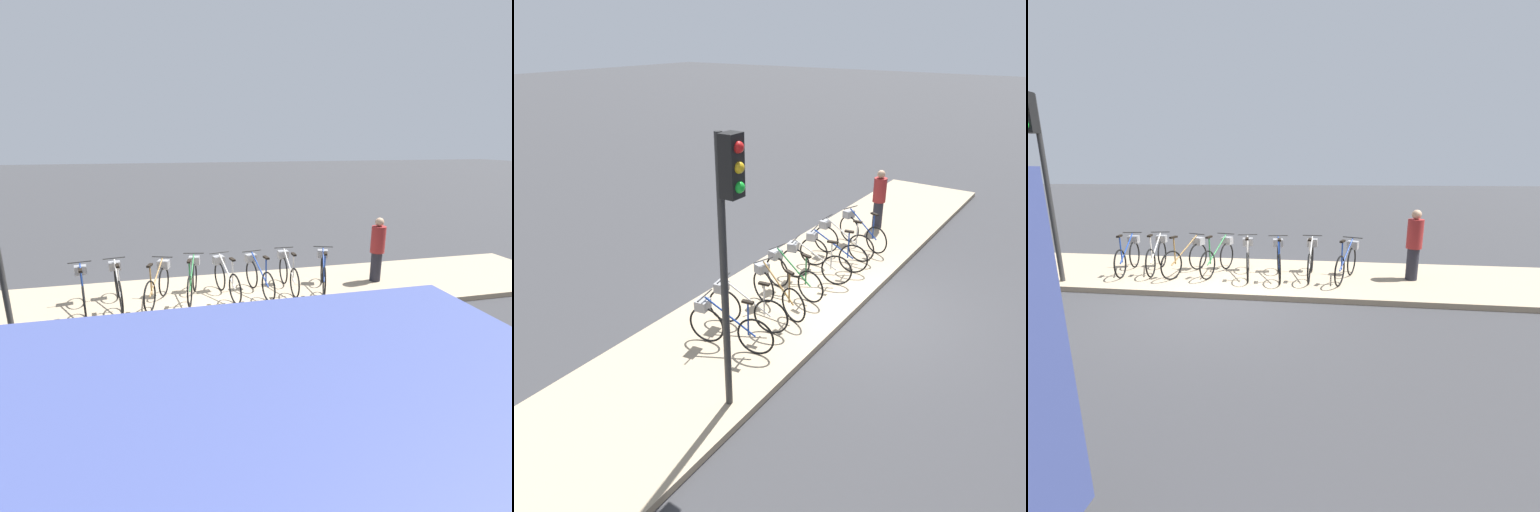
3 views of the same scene
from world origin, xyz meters
TOP-DOWN VIEW (x-y plane):
  - ground_plane at (0.00, 0.00)m, footprint 120.00×120.00m
  - sidewalk at (0.00, 1.42)m, footprint 17.82×2.84m
  - parked_bicycle_0 at (-2.60, 1.28)m, footprint 0.48×1.56m
  - parked_bicycle_1 at (-1.93, 1.42)m, footprint 0.47×1.57m
  - parked_bicycle_2 at (-1.10, 1.28)m, footprint 0.64×1.52m
  - parked_bicycle_3 at (-0.36, 1.41)m, footprint 0.50×1.56m
  - parked_bicycle_4 at (0.35, 1.33)m, footprint 0.50×1.56m
  - parked_bicycle_5 at (1.09, 1.29)m, footprint 0.46×1.57m
  - parked_bicycle_6 at (1.83, 1.41)m, footprint 0.46×1.59m
  - parked_bicycle_7 at (2.65, 1.28)m, footprint 0.66×1.51m
  - pedestrian at (4.11, 1.43)m, footprint 0.34×0.34m

SIDE VIEW (x-z plane):
  - ground_plane at x=0.00m, z-range 0.00..0.00m
  - sidewalk at x=0.00m, z-range 0.00..0.12m
  - parked_bicycle_0 at x=-2.60m, z-range 0.06..1.04m
  - parked_bicycle_1 at x=-1.93m, z-range 0.06..1.04m
  - parked_bicycle_2 at x=-1.10m, z-range 0.06..1.04m
  - parked_bicycle_3 at x=-0.36m, z-range 0.06..1.04m
  - parked_bicycle_4 at x=0.35m, z-range 0.06..1.04m
  - parked_bicycle_5 at x=1.09m, z-range 0.06..1.04m
  - parked_bicycle_6 at x=1.83m, z-range 0.06..1.04m
  - parked_bicycle_7 at x=2.65m, z-range 0.06..1.04m
  - pedestrian at x=4.11m, z-range 0.15..1.74m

